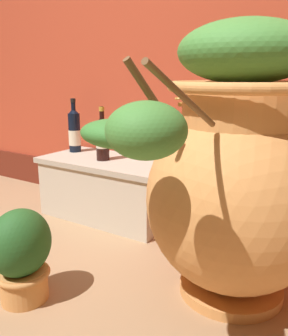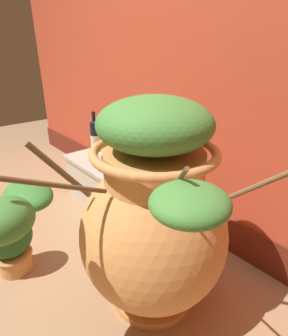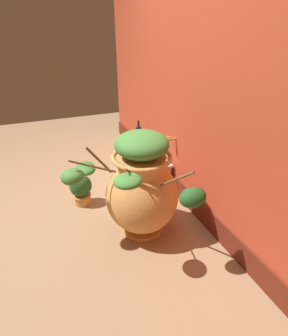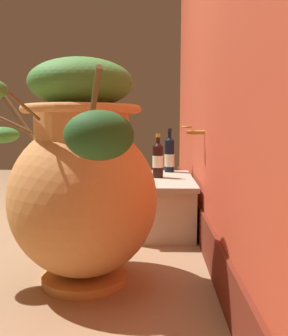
# 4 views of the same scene
# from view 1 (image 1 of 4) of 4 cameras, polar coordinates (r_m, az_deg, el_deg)

# --- Properties ---
(ground_plane) EXTENTS (7.00, 7.00, 0.00)m
(ground_plane) POSITION_cam_1_polar(r_m,az_deg,el_deg) (1.33, -13.25, -23.42)
(ground_plane) COLOR #9E7A56
(terracotta_urn) EXTENTS (0.95, 0.98, 0.99)m
(terracotta_urn) POSITION_cam_1_polar(r_m,az_deg,el_deg) (1.31, 14.74, -1.05)
(terracotta_urn) COLOR #D68E4C
(terracotta_urn) RESTS_ON ground_plane
(stone_ledge) EXTENTS (0.80, 0.41, 0.34)m
(stone_ledge) POSITION_cam_1_polar(r_m,az_deg,el_deg) (2.11, -5.41, -2.80)
(stone_ledge) COLOR beige
(stone_ledge) RESTS_ON ground_plane
(wine_bottle_left) EXTENTS (0.07, 0.07, 0.30)m
(wine_bottle_left) POSITION_cam_1_polar(r_m,az_deg,el_deg) (2.03, -6.57, 4.79)
(wine_bottle_left) COLOR black
(wine_bottle_left) RESTS_ON stone_ledge
(wine_bottle_middle) EXTENTS (0.07, 0.07, 0.33)m
(wine_bottle_middle) POSITION_cam_1_polar(r_m,az_deg,el_deg) (2.29, -10.91, 5.82)
(wine_bottle_middle) COLOR black
(wine_bottle_middle) RESTS_ON stone_ledge
(potted_shrub) EXTENTS (0.20, 0.24, 0.35)m
(potted_shrub) POSITION_cam_1_polar(r_m,az_deg,el_deg) (1.41, -18.78, -12.66)
(potted_shrub) COLOR #D68E4C
(potted_shrub) RESTS_ON ground_plane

